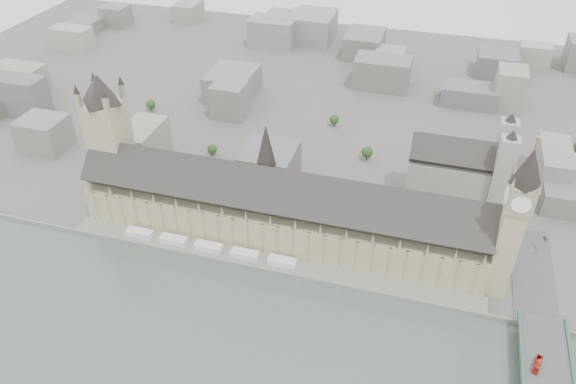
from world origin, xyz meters
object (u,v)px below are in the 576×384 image
(elizabeth_tower, at_px, (515,215))
(red_bus_north, at_px, (537,364))
(palace_of_westminster, at_px, (279,210))
(car_approach, at_px, (545,239))
(victoria_tower, at_px, (109,136))
(westminster_abbey, at_px, (460,173))

(elizabeth_tower, xyz_separation_m, red_bus_north, (18.96, -59.24, -46.21))
(palace_of_westminster, height_order, car_approach, palace_of_westminster)
(victoria_tower, relative_size, car_approach, 19.66)
(palace_of_westminster, xyz_separation_m, victoria_tower, (-122.00, 6.30, 32.50))
(car_approach, bearing_deg, elizabeth_tower, -131.42)
(red_bus_north, xyz_separation_m, car_approach, (11.45, 105.24, -0.89))
(elizabeth_tower, distance_m, victoria_tower, 260.64)
(palace_of_westminster, height_order, elizabeth_tower, elizabeth_tower)
(palace_of_westminster, relative_size, red_bus_north, 22.64)
(victoria_tower, bearing_deg, red_bus_north, -15.48)
(red_bus_north, height_order, car_approach, red_bus_north)
(palace_of_westminster, relative_size, elizabeth_tower, 2.47)
(elizabeth_tower, distance_m, car_approach, 72.52)
(elizabeth_tower, height_order, red_bus_north, elizabeth_tower)
(elizabeth_tower, bearing_deg, palace_of_westminster, 175.15)
(elizabeth_tower, distance_m, red_bus_north, 77.49)
(westminster_abbey, relative_size, red_bus_north, 5.81)
(palace_of_westminster, height_order, red_bus_north, palace_of_westminster)
(elizabeth_tower, relative_size, red_bus_north, 9.19)
(palace_of_westminster, relative_size, westminster_abbey, 3.90)
(victoria_tower, bearing_deg, palace_of_westminster, -2.96)
(palace_of_westminster, xyz_separation_m, elizabeth_tower, (138.00, -11.70, 35.38))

